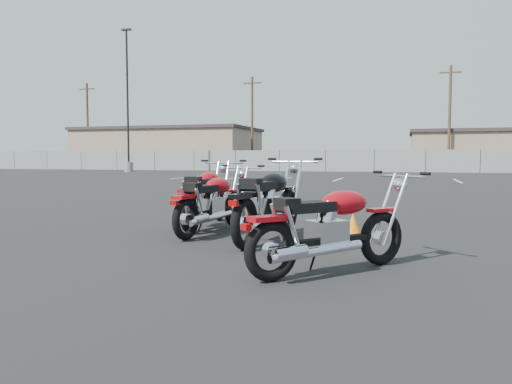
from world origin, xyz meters
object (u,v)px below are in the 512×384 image
(motorcycle_second_black, at_px, (269,203))
(motorcycle_rear_red, at_px, (331,228))
(motorcycle_front_red, at_px, (206,196))
(motorcycle_third_red, at_px, (213,203))

(motorcycle_second_black, distance_m, motorcycle_rear_red, 2.13)
(motorcycle_front_red, height_order, motorcycle_rear_red, motorcycle_front_red)
(motorcycle_third_red, bearing_deg, motorcycle_rear_red, -45.05)
(motorcycle_second_black, height_order, motorcycle_rear_red, motorcycle_second_black)
(motorcycle_second_black, relative_size, motorcycle_rear_red, 1.32)
(motorcycle_second_black, bearing_deg, motorcycle_third_red, 159.93)
(motorcycle_second_black, xyz_separation_m, motorcycle_rear_red, (1.15, -1.80, -0.07))
(motorcycle_front_red, xyz_separation_m, motorcycle_rear_red, (2.58, -2.89, -0.05))
(motorcycle_third_red, height_order, motorcycle_rear_red, motorcycle_third_red)
(motorcycle_second_black, relative_size, motorcycle_third_red, 1.12)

